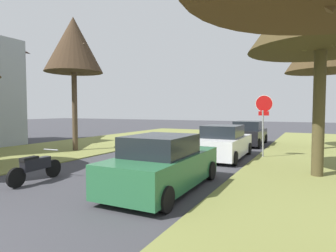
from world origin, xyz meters
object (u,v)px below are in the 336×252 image
object	(u,v)px
street_tree_left_mid_b	(74,45)
parked_motorcycle	(36,167)
parked_sedan_white	(224,143)
street_tree_right_mid_b	(323,45)
stop_sign_far	(264,112)
street_tree_right_mid_a	(322,1)
parked_sedan_green	(163,164)
parked_sedan_black	(249,134)

from	to	relation	value
street_tree_left_mid_b	parked_motorcycle	world-z (taller)	street_tree_left_mid_b
parked_sedan_white	street_tree_right_mid_b	bearing A→B (deg)	52.92
stop_sign_far	street_tree_right_mid_a	distance (m)	5.37
street_tree_left_mid_b	stop_sign_far	bearing A→B (deg)	14.11
parked_motorcycle	street_tree_left_mid_b	bearing A→B (deg)	125.60
stop_sign_far	parked_sedan_green	size ratio (longest dim) A/B	0.67
parked_motorcycle	parked_sedan_green	bearing A→B (deg)	15.80
street_tree_right_mid_a	parked_sedan_black	size ratio (longest dim) A/B	1.69
stop_sign_far	street_tree_right_mid_b	world-z (taller)	street_tree_right_mid_b
street_tree_right_mid_b	street_tree_left_mid_b	bearing A→B (deg)	-150.19
parked_sedan_white	parked_sedan_green	bearing A→B (deg)	-90.48
parked_sedan_white	parked_motorcycle	size ratio (longest dim) A/B	2.16
parked_sedan_white	parked_motorcycle	distance (m)	8.17
street_tree_left_mid_b	parked_sedan_black	size ratio (longest dim) A/B	1.65
street_tree_right_mid_a	parked_motorcycle	world-z (taller)	street_tree_right_mid_a
stop_sign_far	parked_sedan_black	size ratio (longest dim) A/B	0.67
street_tree_right_mid_b	parked_sedan_white	bearing A→B (deg)	-127.08
street_tree_left_mid_b	parked_sedan_black	xyz separation A→B (m)	(8.04, 7.37, -5.11)
parked_sedan_white	stop_sign_far	bearing A→B (deg)	29.54
parked_sedan_green	parked_motorcycle	size ratio (longest dim) A/B	2.16
street_tree_right_mid_b	parked_sedan_green	distance (m)	13.29
street_tree_left_mid_b	street_tree_right_mid_a	bearing A→B (deg)	-3.66
street_tree_right_mid_b	parked_sedan_black	distance (m)	6.70
parked_sedan_black	parked_motorcycle	distance (m)	13.59
stop_sign_far	parked_sedan_white	xyz separation A→B (m)	(-1.66, -0.94, -1.45)
parked_sedan_black	parked_motorcycle	xyz separation A→B (m)	(-4.02, -12.98, -0.24)
street_tree_left_mid_b	parked_motorcycle	distance (m)	8.73
street_tree_right_mid_a	street_tree_right_mid_b	distance (m)	7.75
stop_sign_far	street_tree_right_mid_b	size ratio (longest dim) A/B	0.39
stop_sign_far	parked_sedan_green	distance (m)	7.28
street_tree_right_mid_a	parked_sedan_green	size ratio (longest dim) A/B	1.69
street_tree_right_mid_b	parked_sedan_black	bearing A→B (deg)	174.60
street_tree_left_mid_b	parked_sedan_green	size ratio (longest dim) A/B	1.65
stop_sign_far	parked_motorcycle	xyz separation A→B (m)	(-5.68, -8.05, -1.69)
parked_sedan_black	parked_motorcycle	world-z (taller)	parked_sedan_black
street_tree_left_mid_b	parked_sedan_white	size ratio (longest dim) A/B	1.65
street_tree_left_mid_b	parked_sedan_black	world-z (taller)	street_tree_left_mid_b
street_tree_right_mid_b	parked_sedan_white	size ratio (longest dim) A/B	1.69
street_tree_right_mid_b	street_tree_left_mid_b	distance (m)	14.04
street_tree_right_mid_a	parked_sedan_white	bearing A→B (deg)	149.88
parked_sedan_black	street_tree_right_mid_a	bearing A→B (deg)	-64.38
street_tree_left_mid_b	parked_sedan_white	distance (m)	9.64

